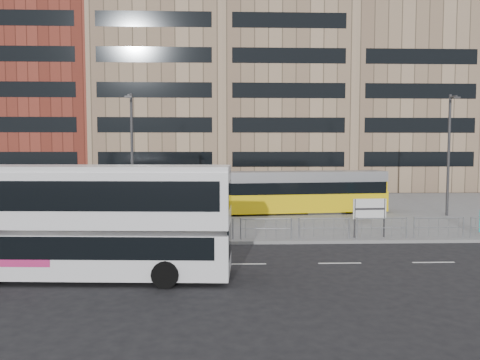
{
  "coord_description": "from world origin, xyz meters",
  "views": [
    {
      "loc": [
        -2.87,
        -23.16,
        4.86
      ],
      "look_at": [
        -1.84,
        6.0,
        2.82
      ],
      "focal_mm": 35.0,
      "sensor_mm": 36.0,
      "label": 1
    }
  ],
  "objects_px": {
    "tram": "(209,193)",
    "lamp_post_east": "(449,150)",
    "lamp_post_west": "(132,151)",
    "pedestrian": "(206,208)",
    "double_decker_bus": "(88,218)",
    "station_sign": "(370,211)",
    "traffic_light_west": "(180,198)"
  },
  "relations": [
    {
      "from": "lamp_post_west",
      "to": "station_sign",
      "type": "bearing_deg",
      "value": -25.28
    },
    {
      "from": "double_decker_bus",
      "to": "tram",
      "type": "distance_m",
      "value": 15.69
    },
    {
      "from": "pedestrian",
      "to": "lamp_post_east",
      "type": "distance_m",
      "value": 17.05
    },
    {
      "from": "traffic_light_west",
      "to": "lamp_post_east",
      "type": "xyz_separation_m",
      "value": [
        17.77,
        6.25,
        2.54
      ]
    },
    {
      "from": "double_decker_bus",
      "to": "station_sign",
      "type": "xyz_separation_m",
      "value": [
        12.62,
        6.65,
        -0.7
      ]
    },
    {
      "from": "lamp_post_west",
      "to": "traffic_light_west",
      "type": "bearing_deg",
      "value": -55.28
    },
    {
      "from": "pedestrian",
      "to": "lamp_post_west",
      "type": "bearing_deg",
      "value": 60.36
    },
    {
      "from": "double_decker_bus",
      "to": "lamp_post_east",
      "type": "xyz_separation_m",
      "value": [
        20.42,
        14.16,
        2.41
      ]
    },
    {
      "from": "double_decker_bus",
      "to": "tram",
      "type": "xyz_separation_m",
      "value": [
        3.97,
        15.16,
        -0.61
      ]
    },
    {
      "from": "double_decker_bus",
      "to": "traffic_light_west",
      "type": "relative_size",
      "value": 3.42
    },
    {
      "from": "pedestrian",
      "to": "lamp_post_west",
      "type": "distance_m",
      "value": 6.09
    },
    {
      "from": "tram",
      "to": "traffic_light_west",
      "type": "xyz_separation_m",
      "value": [
        -1.33,
        -7.25,
        0.47
      ]
    },
    {
      "from": "station_sign",
      "to": "traffic_light_west",
      "type": "distance_m",
      "value": 10.07
    },
    {
      "from": "double_decker_bus",
      "to": "traffic_light_west",
      "type": "distance_m",
      "value": 8.35
    },
    {
      "from": "station_sign",
      "to": "lamp_post_east",
      "type": "distance_m",
      "value": 11.26
    },
    {
      "from": "pedestrian",
      "to": "tram",
      "type": "bearing_deg",
      "value": -18.58
    },
    {
      "from": "double_decker_bus",
      "to": "pedestrian",
      "type": "relative_size",
      "value": 6.14
    },
    {
      "from": "traffic_light_west",
      "to": "double_decker_bus",
      "type": "bearing_deg",
      "value": -132.98
    },
    {
      "from": "double_decker_bus",
      "to": "pedestrian",
      "type": "height_order",
      "value": "double_decker_bus"
    },
    {
      "from": "tram",
      "to": "pedestrian",
      "type": "relative_size",
      "value": 14.82
    },
    {
      "from": "station_sign",
      "to": "traffic_light_west",
      "type": "bearing_deg",
      "value": 169.39
    },
    {
      "from": "double_decker_bus",
      "to": "lamp_post_west",
      "type": "bearing_deg",
      "value": 97.27
    },
    {
      "from": "station_sign",
      "to": "lamp_post_east",
      "type": "relative_size",
      "value": 0.25
    },
    {
      "from": "double_decker_bus",
      "to": "tram",
      "type": "bearing_deg",
      "value": 78.63
    },
    {
      "from": "traffic_light_west",
      "to": "lamp_post_east",
      "type": "relative_size",
      "value": 0.37
    },
    {
      "from": "double_decker_bus",
      "to": "pedestrian",
      "type": "xyz_separation_m",
      "value": [
        3.91,
        12.0,
        -1.25
      ]
    },
    {
      "from": "tram",
      "to": "lamp_post_east",
      "type": "xyz_separation_m",
      "value": [
        16.45,
        -1.0,
        3.02
      ]
    },
    {
      "from": "double_decker_bus",
      "to": "station_sign",
      "type": "relative_size",
      "value": 5.21
    },
    {
      "from": "tram",
      "to": "station_sign",
      "type": "height_order",
      "value": "tram"
    },
    {
      "from": "lamp_post_west",
      "to": "lamp_post_east",
      "type": "xyz_separation_m",
      "value": [
        21.32,
        1.12,
        0.07
      ]
    },
    {
      "from": "lamp_post_west",
      "to": "tram",
      "type": "bearing_deg",
      "value": 23.53
    },
    {
      "from": "double_decker_bus",
      "to": "lamp_post_west",
      "type": "height_order",
      "value": "lamp_post_west"
    }
  ]
}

